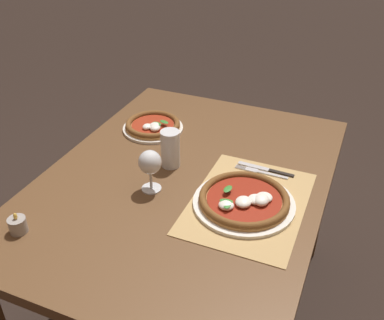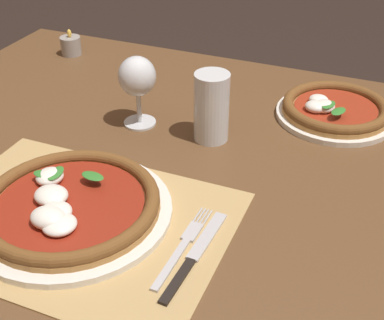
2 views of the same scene
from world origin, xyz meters
name	(u,v)px [view 2 (image 2 of 2)]	position (x,y,z in m)	size (l,w,h in m)	color
dining_table	(171,190)	(0.00, 0.00, 0.64)	(1.34, 0.99, 0.74)	brown
paper_placemat	(78,222)	(-0.05, -0.26, 0.74)	(0.50, 0.37, 0.00)	tan
pizza_near	(69,206)	(-0.07, -0.25, 0.76)	(0.34, 0.34, 0.05)	silver
pizza_far	(335,110)	(0.28, 0.27, 0.76)	(0.26, 0.26, 0.05)	silver
wine_glass	(137,79)	(-0.11, 0.08, 0.85)	(0.08, 0.08, 0.16)	silver
pint_glass	(211,108)	(0.06, 0.08, 0.81)	(0.07, 0.07, 0.15)	silver
fork	(183,246)	(0.14, -0.25, 0.75)	(0.02, 0.20, 0.00)	#B7B7BC
knife	(195,255)	(0.16, -0.26, 0.75)	(0.03, 0.22, 0.01)	black
votive_candle	(71,46)	(-0.46, 0.36, 0.76)	(0.06, 0.06, 0.07)	gray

